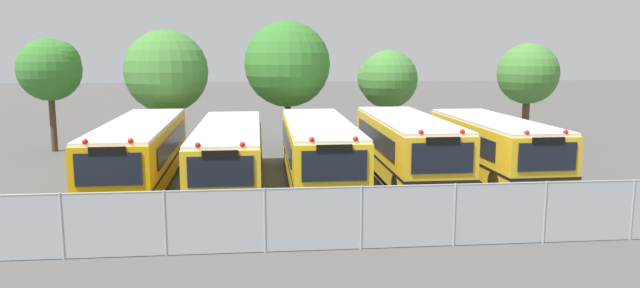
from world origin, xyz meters
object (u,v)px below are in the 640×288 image
object	(u,v)px
school_bus_0	(140,151)
tree_3	(386,79)
school_bus_4	(493,146)
school_bus_2	(319,149)
traffic_cone	(113,230)
tree_0	(51,68)
school_bus_1	(229,153)
tree_4	(529,74)
tree_1	(168,70)
school_bus_3	(407,146)
tree_2	(289,63)

from	to	relation	value
school_bus_0	tree_3	distance (m)	15.35
school_bus_0	school_bus_4	world-z (taller)	school_bus_0
school_bus_2	traffic_cone	size ratio (longest dim) A/B	15.59
tree_0	school_bus_4	bearing A→B (deg)	-23.61
school_bus_1	tree_4	xyz separation A→B (m)	(16.99, 10.38, 2.60)
school_bus_1	traffic_cone	bearing A→B (deg)	65.76
school_bus_2	tree_1	size ratio (longest dim) A/B	1.68
school_bus_2	tree_4	world-z (taller)	tree_4
school_bus_2	school_bus_3	world-z (taller)	school_bus_3
tree_2	traffic_cone	distance (m)	16.60
school_bus_2	school_bus_4	bearing A→B (deg)	-179.11
school_bus_3	tree_2	xyz separation A→B (m)	(-4.42, 8.02, 3.23)
tree_1	tree_4	bearing A→B (deg)	6.07
school_bus_1	tree_0	distance (m)	13.68
tree_1	tree_2	xyz separation A→B (m)	(6.25, 0.24, 0.35)
tree_0	tree_1	world-z (taller)	tree_1
tree_2	traffic_cone	world-z (taller)	tree_2
tree_2	traffic_cone	xyz separation A→B (m)	(-5.69, -14.98, -4.32)
traffic_cone	school_bus_2	bearing A→B (deg)	46.39
school_bus_4	traffic_cone	world-z (taller)	school_bus_4
tree_0	traffic_cone	distance (m)	17.62
tree_3	traffic_cone	distance (m)	20.21
school_bus_3	tree_1	world-z (taller)	tree_1
school_bus_1	tree_2	xyz separation A→B (m)	(2.77, 8.44, 3.31)
tree_1	traffic_cone	world-z (taller)	tree_1
school_bus_3	tree_2	world-z (taller)	tree_2
school_bus_4	tree_1	world-z (taller)	tree_1
school_bus_2	school_bus_3	bearing A→B (deg)	-176.97
tree_3	school_bus_0	bearing A→B (deg)	-140.97
school_bus_1	tree_4	world-z (taller)	tree_4
tree_1	tree_3	distance (m)	11.95
school_bus_1	tree_1	distance (m)	9.39
school_bus_3	tree_3	xyz separation A→B (m)	(1.13, 9.50, 2.26)
school_bus_3	tree_4	distance (m)	14.19
school_bus_2	tree_1	xyz separation A→B (m)	(-7.03, 7.96, 2.92)
school_bus_2	school_bus_1	bearing A→B (deg)	4.33
school_bus_1	tree_1	bearing A→B (deg)	-67.18
school_bus_0	tree_3	world-z (taller)	tree_3
school_bus_3	tree_1	bearing A→B (deg)	-35.89
school_bus_2	tree_2	size ratio (longest dim) A/B	1.56
tree_4	traffic_cone	xyz separation A→B (m)	(-19.91, -16.92, -3.62)
school_bus_4	school_bus_0	bearing A→B (deg)	-1.06
tree_2	tree_3	size ratio (longest dim) A/B	1.28
tree_3	traffic_cone	bearing A→B (deg)	-124.35
tree_4	traffic_cone	size ratio (longest dim) A/B	8.36
tree_3	school_bus_3	bearing A→B (deg)	-96.79
school_bus_2	school_bus_3	size ratio (longest dim) A/B	1.09
school_bus_2	tree_2	bearing A→B (deg)	-84.29
school_bus_2	school_bus_4	xyz separation A→B (m)	(7.30, 0.07, -0.00)
school_bus_0	tree_0	xyz separation A→B (m)	(-6.13, 8.89, 2.99)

